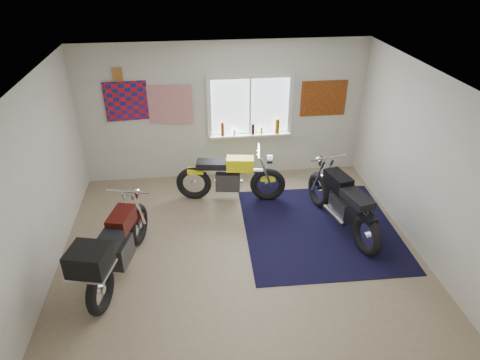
{
  "coord_description": "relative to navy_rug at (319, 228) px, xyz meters",
  "views": [
    {
      "loc": [
        -0.64,
        -5.29,
        4.26
      ],
      "look_at": [
        0.05,
        0.4,
        1.02
      ],
      "focal_mm": 32.0,
      "sensor_mm": 36.0,
      "label": 1
    }
  ],
  "objects": [
    {
      "name": "ground",
      "position": [
        -1.4,
        -0.38,
        -0.01
      ],
      "size": [
        5.5,
        5.5,
        0.0
      ],
      "primitive_type": "plane",
      "color": "#9E896B",
      "rests_on": "ground"
    },
    {
      "name": "room_shell",
      "position": [
        -1.4,
        -0.38,
        1.63
      ],
      "size": [
        5.5,
        5.5,
        5.5
      ],
      "color": "white",
      "rests_on": "ground"
    },
    {
      "name": "navy_rug",
      "position": [
        0.0,
        0.0,
        0.0
      ],
      "size": [
        2.56,
        2.66,
        0.01
      ],
      "primitive_type": "cube",
      "rotation": [
        0.0,
        0.0,
        -0.02
      ],
      "color": "black",
      "rests_on": "ground"
    },
    {
      "name": "window_assembly",
      "position": [
        -0.9,
        2.09,
        1.36
      ],
      "size": [
        1.66,
        0.17,
        1.26
      ],
      "color": "white",
      "rests_on": "room_shell"
    },
    {
      "name": "oil_bottles",
      "position": [
        -0.8,
        2.02,
        1.02
      ],
      "size": [
        1.16,
        0.09,
        0.3
      ],
      "color": "maroon",
      "rests_on": "window_assembly"
    },
    {
      "name": "flag_display",
      "position": [
        -3.3,
        2.1,
        2.14
      ],
      "size": [
        1.6,
        0.1,
        1.17
      ],
      "color": "red",
      "rests_on": "room_shell"
    },
    {
      "name": "triumph_poster",
      "position": [
        0.55,
        2.1,
        1.54
      ],
      "size": [
        0.9,
        0.03,
        0.7
      ],
      "primitive_type": "cube",
      "color": "#A54C14",
      "rests_on": "room_shell"
    },
    {
      "name": "yellow_triumph",
      "position": [
        -1.4,
        1.13,
        0.44
      ],
      "size": [
        2.01,
        0.62,
        1.02
      ],
      "rotation": [
        0.0,
        0.0,
        -0.15
      ],
      "color": "black",
      "rests_on": "ground"
    },
    {
      "name": "black_chrome_bike",
      "position": [
        0.34,
        0.01,
        0.47
      ],
      "size": [
        0.76,
        2.07,
        1.08
      ],
      "rotation": [
        0.0,
        0.0,
        1.81
      ],
      "color": "black",
      "rests_on": "navy_rug"
    },
    {
      "name": "maroon_tourer",
      "position": [
        -3.2,
        -0.86,
        0.55
      ],
      "size": [
        0.93,
        2.11,
        1.08
      ],
      "rotation": [
        0.0,
        0.0,
        1.32
      ],
      "color": "black",
      "rests_on": "ground"
    }
  ]
}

